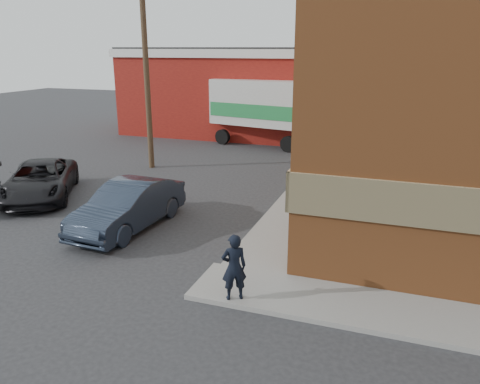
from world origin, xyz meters
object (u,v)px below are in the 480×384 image
Objects in this scene: warehouse at (251,91)px; sedan at (129,206)px; suv_a at (40,180)px; box_truck at (274,109)px; utility_pole at (146,67)px; man at (234,267)px.

warehouse is 3.56× the size of sedan.
warehouse reaches higher than suv_a.
suv_a is 0.62× the size of box_truck.
utility_pole reaches higher than box_truck.
sedan is (-4.78, 3.24, -0.15)m from man.
utility_pole is 5.74× the size of man.
warehouse is 22.63m from man.
utility_pole is at bearing 118.15° from sedan.
sedan is at bearing -65.00° from man.
warehouse is 11.27m from utility_pole.
suv_a is 13.88m from box_truck.
suv_a is at bearing -100.73° from warehouse.
sedan is (1.87, -18.31, -2.06)m from warehouse.
sedan is 0.92× the size of suv_a.
sedan is at bearing -84.18° from warehouse.
man is 0.31× the size of suv_a.
utility_pole is 13.87m from man.
sedan is at bearing -82.14° from box_truck.
utility_pole is 1.12× the size of box_truck.
man is at bearing -52.32° from utility_pole.
utility_pole reaches higher than sedan.
utility_pole is 1.81× the size of suv_a.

